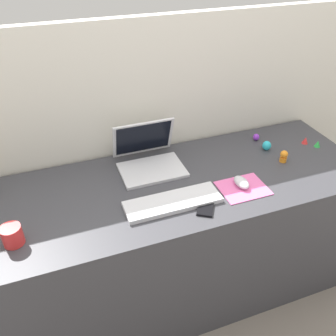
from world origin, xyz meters
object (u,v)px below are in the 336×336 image
Objects in this scene: laptop at (148,155)px; toy_figurine_green at (318,144)px; cell_phone at (206,206)px; toy_figurine_red at (305,140)px; mouse at (241,182)px; toy_figurine_cyan at (267,146)px; toy_figurine_purple at (256,137)px; keyboard at (173,202)px; coffee_mug at (12,235)px; toy_figurine_orange at (284,156)px.

laptop reaches higher than toy_figurine_green.
toy_figurine_red is at bearing 53.39° from cell_phone.
toy_figurine_green is (0.55, 0.16, -0.00)m from mouse.
mouse is at bearing -42.37° from laptop.
toy_figurine_green is at bearing -52.72° from toy_figurine_red.
toy_figurine_cyan is at bearing 176.11° from toy_figurine_red.
toy_figurine_red is at bearing -27.70° from toy_figurine_purple.
toy_figurine_red reaches higher than toy_figurine_green.
toy_figurine_purple reaches higher than keyboard.
toy_figurine_green reaches higher than cell_phone.
coffee_mug is at bearing -171.24° from toy_figurine_red.
cell_phone is at bearing -160.53° from mouse.
toy_figurine_cyan is at bearing 11.05° from coffee_mug.
toy_figurine_cyan is (0.49, 0.30, 0.02)m from cell_phone.
toy_figurine_orange reaches higher than toy_figurine_red.
coffee_mug is at bearing -173.36° from toy_figurine_green.
keyboard reaches higher than cell_phone.
mouse is 0.96m from coffee_mug.
laptop is 0.62m from toy_figurine_purple.
keyboard is 0.63m from coffee_mug.
toy_figurine_red is at bearing 127.28° from toy_figurine_green.
laptop is 3.12× the size of mouse.
mouse is at bearing -160.47° from toy_figurine_orange.
coffee_mug is (-0.75, 0.06, 0.03)m from cell_phone.
toy_figurine_green is (0.27, -0.17, -0.00)m from toy_figurine_purple.
coffee_mug is at bearing -152.89° from cell_phone.
toy_figurine_red reaches higher than keyboard.
toy_figurine_green is (0.25, 0.06, -0.01)m from toy_figurine_orange.
coffee_mug is at bearing -179.53° from keyboard.
toy_figurine_cyan is (1.24, 0.24, -0.01)m from coffee_mug.
toy_figurine_cyan reaches higher than toy_figurine_green.
keyboard is 0.33m from mouse.
coffee_mug is 2.21× the size of toy_figurine_green.
toy_figurine_red is at bearing 22.66° from mouse.
toy_figurine_cyan is at bearing 63.44° from cell_phone.
coffee_mug is (-0.96, -0.01, 0.02)m from mouse.
laptop reaches higher than toy_figurine_orange.
laptop is 8.07× the size of toy_figurine_purple.
keyboard is at bearing -150.89° from toy_figurine_purple.
toy_figurine_purple is at bearing 88.65° from toy_figurine_cyan.
toy_figurine_red is 0.26m from toy_figurine_purple.
toy_figurine_purple is at bearing 147.40° from toy_figurine_green.
toy_figurine_red is 0.06m from toy_figurine_green.
laptop is 0.85m from toy_figurine_red.
cell_phone is 2.60× the size of toy_figurine_cyan.
keyboard is 0.14m from cell_phone.
cell_phone is 0.63m from toy_figurine_purple.
toy_figurine_purple is 1.06× the size of toy_figurine_green.
toy_figurine_green is (0.88, -0.15, -0.04)m from laptop.
mouse is 2.74× the size of toy_figurine_green.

